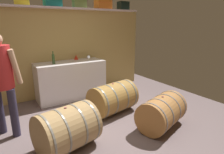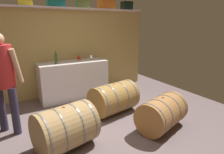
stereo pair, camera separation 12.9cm
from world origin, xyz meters
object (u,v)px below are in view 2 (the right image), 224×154
(wine_barrel_far, at_px, (65,128))
(winemaker_pouring, at_px, (3,74))
(wine_bottle_green, at_px, (56,58))
(wine_barrel_flank, at_px, (114,98))
(toolcase_teal, at_px, (55,0))
(toolcase_black, at_px, (127,6))
(wine_barrel_near, at_px, (162,113))
(red_funnel, at_px, (79,57))
(toolcase_olive, at_px, (82,1))
(work_cabinet, at_px, (73,80))
(toolcase_orange, at_px, (106,4))
(wine_glass, at_px, (91,57))

(wine_barrel_far, distance_m, winemaker_pouring, 1.34)
(wine_bottle_green, height_order, wine_barrel_flank, wine_bottle_green)
(toolcase_teal, distance_m, wine_barrel_far, 3.03)
(toolcase_black, distance_m, wine_barrel_near, 3.31)
(toolcase_black, xyz_separation_m, wine_barrel_far, (-2.51, -2.19, -1.96))
(red_funnel, distance_m, wine_barrel_near, 2.64)
(wine_barrel_far, relative_size, winemaker_pouring, 0.57)
(toolcase_teal, bearing_deg, toolcase_olive, 0.65)
(toolcase_olive, height_order, wine_barrel_near, toolcase_olive)
(wine_barrel_near, height_order, winemaker_pouring, winemaker_pouring)
(work_cabinet, height_order, wine_bottle_green, wine_bottle_green)
(wine_bottle_green, bearing_deg, winemaker_pouring, -136.97)
(toolcase_olive, height_order, wine_barrel_flank, toolcase_olive)
(toolcase_black, bearing_deg, toolcase_teal, -179.98)
(toolcase_teal, distance_m, wine_barrel_flank, 2.61)
(toolcase_black, bearing_deg, wine_barrel_flank, -130.46)
(toolcase_black, relative_size, work_cabinet, 0.17)
(toolcase_teal, bearing_deg, wine_barrel_far, -103.48)
(work_cabinet, relative_size, wine_barrel_near, 1.60)
(toolcase_orange, height_order, wine_glass, toolcase_orange)
(wine_barrel_flank, bearing_deg, toolcase_black, 38.26)
(toolcase_olive, xyz_separation_m, toolcase_black, (1.31, 0.00, -0.06))
(wine_barrel_near, relative_size, wine_barrel_far, 1.08)
(toolcase_black, bearing_deg, wine_barrel_far, -138.86)
(toolcase_orange, bearing_deg, toolcase_olive, -179.11)
(toolcase_black, bearing_deg, red_funnel, -179.86)
(red_funnel, bearing_deg, wine_barrel_far, -115.62)
(toolcase_teal, distance_m, red_funnel, 1.45)
(toolcase_black, xyz_separation_m, wine_bottle_green, (-2.11, -0.26, -1.25))
(toolcase_black, height_order, work_cabinet, toolcase_black)
(toolcase_teal, distance_m, work_cabinet, 1.91)
(toolcase_black, relative_size, red_funnel, 2.32)
(wine_barrel_near, height_order, wine_barrel_far, wine_barrel_far)
(wine_barrel_far, bearing_deg, toolcase_black, 28.37)
(toolcase_black, height_order, wine_glass, toolcase_black)
(wine_barrel_near, xyz_separation_m, winemaker_pouring, (-2.34, 1.20, 0.74))
(red_funnel, height_order, wine_barrel_far, red_funnel)
(wine_bottle_green, xyz_separation_m, wine_glass, (0.86, -0.06, -0.03))
(work_cabinet, height_order, wine_barrel_flank, work_cabinet)
(wine_bottle_green, height_order, wine_barrel_far, wine_bottle_green)
(wine_bottle_green, bearing_deg, toolcase_olive, 17.98)
(wine_bottle_green, height_order, red_funnel, wine_bottle_green)
(wine_glass, xyz_separation_m, wine_barrel_far, (-1.26, -1.87, -0.68))
(toolcase_orange, distance_m, toolcase_black, 0.64)
(red_funnel, bearing_deg, work_cabinet, -138.33)
(toolcase_orange, xyz_separation_m, wine_bottle_green, (-1.47, -0.26, -1.27))
(toolcase_teal, height_order, wine_barrel_near, toolcase_teal)
(toolcase_orange, xyz_separation_m, wine_barrel_flank, (-0.64, -1.50, -2.00))
(wine_barrel_far, bearing_deg, winemaker_pouring, 114.93)
(wine_bottle_green, relative_size, winemaker_pouring, 0.17)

